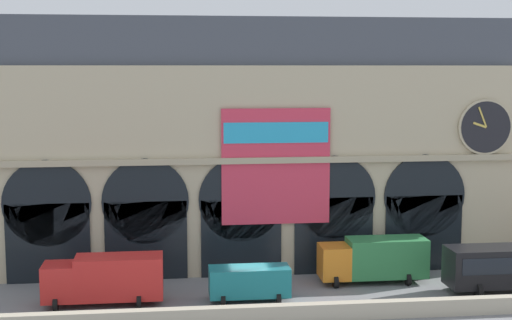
{
  "coord_description": "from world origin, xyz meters",
  "views": [
    {
      "loc": [
        -4.99,
        -46.57,
        15.0
      ],
      "look_at": [
        1.07,
        5.0,
        8.44
      ],
      "focal_mm": 51.78,
      "sensor_mm": 36.0,
      "label": 1
    }
  ],
  "objects": [
    {
      "name": "ground_plane",
      "position": [
        0.0,
        0.0,
        0.0
      ],
      "size": [
        200.0,
        200.0,
        0.0
      ],
      "primitive_type": "plane",
      "color": "slate"
    },
    {
      "name": "quay_parapet_wall",
      "position": [
        0.0,
        -4.86,
        0.52
      ],
      "size": [
        90.0,
        0.7,
        1.03
      ],
      "primitive_type": "cube",
      "color": "#B2A891",
      "rests_on": "ground"
    },
    {
      "name": "station_building",
      "position": [
        0.03,
        7.62,
        9.03
      ],
      "size": [
        41.89,
        5.67,
        18.55
      ],
      "color": "#BCAD8C",
      "rests_on": "ground"
    },
    {
      "name": "box_truck_midwest",
      "position": [
        -9.2,
        -0.38,
        1.7
      ],
      "size": [
        7.5,
        2.91,
        3.12
      ],
      "color": "red",
      "rests_on": "ground"
    },
    {
      "name": "van_center",
      "position": [
        -0.02,
        -0.64,
        1.25
      ],
      "size": [
        5.2,
        2.48,
        2.2
      ],
      "color": "#19727A",
      "rests_on": "ground"
    },
    {
      "name": "box_truck_mideast",
      "position": [
        9.08,
        2.37,
        1.7
      ],
      "size": [
        7.5,
        2.91,
        3.12
      ],
      "color": "orange",
      "rests_on": "ground"
    }
  ]
}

